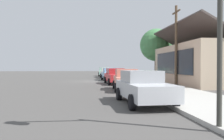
{
  "coord_description": "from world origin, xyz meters",
  "views": [
    {
      "loc": [
        27.64,
        0.06,
        1.8
      ],
      "look_at": [
        2.49,
        2.53,
        1.4
      ],
      "focal_mm": 37.33,
      "sensor_mm": 36.0,
      "label": 1
    }
  ],
  "objects_px": {
    "shade_tree": "(156,45)",
    "car_coral": "(127,79)",
    "car_ivory": "(107,73)",
    "car_cherry": "(116,76)",
    "car_silver": "(143,87)",
    "utility_pole_wooden": "(176,44)",
    "fire_hydrant_red": "(127,78)",
    "car_seafoam": "(104,72)",
    "car_skyblue": "(110,74)",
    "traffic_light_main": "(182,3)"
  },
  "relations": [
    {
      "from": "car_seafoam",
      "to": "car_skyblue",
      "type": "distance_m",
      "value": 12.82
    },
    {
      "from": "car_coral",
      "to": "traffic_light_main",
      "type": "xyz_separation_m",
      "value": [
        11.29,
        -0.32,
        2.68
      ]
    },
    {
      "from": "car_ivory",
      "to": "shade_tree",
      "type": "relative_size",
      "value": 0.7
    },
    {
      "from": "car_silver",
      "to": "utility_pole_wooden",
      "type": "height_order",
      "value": "utility_pole_wooden"
    },
    {
      "from": "car_skyblue",
      "to": "car_silver",
      "type": "bearing_deg",
      "value": -3.68
    },
    {
      "from": "car_coral",
      "to": "utility_pole_wooden",
      "type": "bearing_deg",
      "value": 129.49
    },
    {
      "from": "car_skyblue",
      "to": "car_coral",
      "type": "height_order",
      "value": "same"
    },
    {
      "from": "car_cherry",
      "to": "traffic_light_main",
      "type": "distance_m",
      "value": 17.8
    },
    {
      "from": "car_ivory",
      "to": "fire_hydrant_red",
      "type": "distance_m",
      "value": 11.05
    },
    {
      "from": "car_seafoam",
      "to": "car_coral",
      "type": "bearing_deg",
      "value": 2.37
    },
    {
      "from": "car_seafoam",
      "to": "car_skyblue",
      "type": "height_order",
      "value": "same"
    },
    {
      "from": "car_silver",
      "to": "fire_hydrant_red",
      "type": "height_order",
      "value": "car_silver"
    },
    {
      "from": "car_seafoam",
      "to": "car_cherry",
      "type": "xyz_separation_m",
      "value": [
        18.77,
        0.07,
        0.0
      ]
    },
    {
      "from": "car_seafoam",
      "to": "car_ivory",
      "type": "bearing_deg",
      "value": 2.69
    },
    {
      "from": "car_ivory",
      "to": "car_cherry",
      "type": "distance_m",
      "value": 12.27
    },
    {
      "from": "car_cherry",
      "to": "traffic_light_main",
      "type": "height_order",
      "value": "traffic_light_main"
    },
    {
      "from": "car_cherry",
      "to": "fire_hydrant_red",
      "type": "bearing_deg",
      "value": 129.49
    },
    {
      "from": "car_seafoam",
      "to": "fire_hydrant_red",
      "type": "distance_m",
      "value": 17.52
    },
    {
      "from": "utility_pole_wooden",
      "to": "car_skyblue",
      "type": "bearing_deg",
      "value": -146.78
    },
    {
      "from": "car_silver",
      "to": "utility_pole_wooden",
      "type": "distance_m",
      "value": 12.03
    },
    {
      "from": "car_skyblue",
      "to": "car_coral",
      "type": "distance_m",
      "value": 12.26
    },
    {
      "from": "car_cherry",
      "to": "car_coral",
      "type": "height_order",
      "value": "same"
    },
    {
      "from": "car_silver",
      "to": "utility_pole_wooden",
      "type": "xyz_separation_m",
      "value": [
        -10.21,
        5.56,
        3.11
      ]
    },
    {
      "from": "car_skyblue",
      "to": "shade_tree",
      "type": "distance_m",
      "value": 7.61
    },
    {
      "from": "car_ivory",
      "to": "utility_pole_wooden",
      "type": "xyz_separation_m",
      "value": [
        14.69,
        5.43,
        3.11
      ]
    },
    {
      "from": "car_seafoam",
      "to": "car_silver",
      "type": "height_order",
      "value": "same"
    },
    {
      "from": "car_seafoam",
      "to": "car_cherry",
      "type": "distance_m",
      "value": 18.77
    },
    {
      "from": "shade_tree",
      "to": "car_ivory",
      "type": "bearing_deg",
      "value": -128.1
    },
    {
      "from": "car_skyblue",
      "to": "shade_tree",
      "type": "xyz_separation_m",
      "value": [
        -1.32,
        6.42,
        3.87
      ]
    },
    {
      "from": "car_skyblue",
      "to": "car_silver",
      "type": "relative_size",
      "value": 0.94
    },
    {
      "from": "utility_pole_wooden",
      "to": "fire_hydrant_red",
      "type": "relative_size",
      "value": 10.56
    },
    {
      "from": "car_ivory",
      "to": "car_cherry",
      "type": "bearing_deg",
      "value": 0.88
    },
    {
      "from": "fire_hydrant_red",
      "to": "car_cherry",
      "type": "bearing_deg",
      "value": -47.63
    },
    {
      "from": "car_cherry",
      "to": "utility_pole_wooden",
      "type": "bearing_deg",
      "value": 63.11
    },
    {
      "from": "traffic_light_main",
      "to": "utility_pole_wooden",
      "type": "bearing_deg",
      "value": 159.55
    },
    {
      "from": "car_cherry",
      "to": "car_coral",
      "type": "xyz_separation_m",
      "value": [
        6.31,
        0.1,
        -0.0
      ]
    },
    {
      "from": "car_ivory",
      "to": "car_coral",
      "type": "relative_size",
      "value": 1.06
    },
    {
      "from": "car_coral",
      "to": "shade_tree",
      "type": "relative_size",
      "value": 0.66
    },
    {
      "from": "shade_tree",
      "to": "car_coral",
      "type": "bearing_deg",
      "value": -24.81
    },
    {
      "from": "car_cherry",
      "to": "car_coral",
      "type": "bearing_deg",
      "value": -1.96
    },
    {
      "from": "car_cherry",
      "to": "car_silver",
      "type": "bearing_deg",
      "value": -3.43
    },
    {
      "from": "car_seafoam",
      "to": "fire_hydrant_red",
      "type": "relative_size",
      "value": 6.16
    },
    {
      "from": "car_seafoam",
      "to": "car_skyblue",
      "type": "bearing_deg",
      "value": 2.1
    },
    {
      "from": "car_seafoam",
      "to": "car_ivory",
      "type": "distance_m",
      "value": 6.5
    },
    {
      "from": "car_ivory",
      "to": "car_silver",
      "type": "xyz_separation_m",
      "value": [
        24.89,
        -0.13,
        0.0
      ]
    },
    {
      "from": "car_skyblue",
      "to": "fire_hydrant_red",
      "type": "relative_size",
      "value": 6.34
    },
    {
      "from": "car_seafoam",
      "to": "car_cherry",
      "type": "height_order",
      "value": "same"
    },
    {
      "from": "car_seafoam",
      "to": "car_silver",
      "type": "bearing_deg",
      "value": 1.89
    },
    {
      "from": "traffic_light_main",
      "to": "fire_hydrant_red",
      "type": "xyz_separation_m",
      "value": [
        -18.91,
        1.66,
        -2.99
      ]
    },
    {
      "from": "car_ivory",
      "to": "car_cherry",
      "type": "relative_size",
      "value": 0.97
    }
  ]
}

